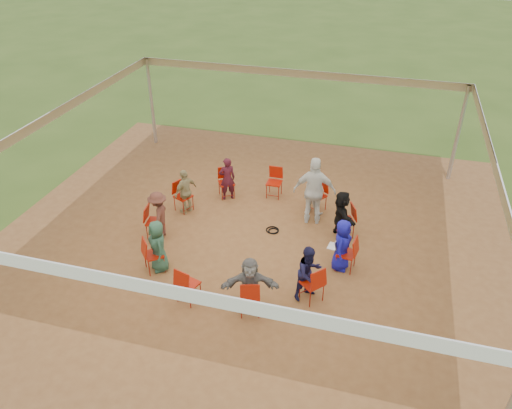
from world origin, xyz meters
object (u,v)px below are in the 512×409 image
(chair_5, at_px, (183,197))
(chair_7, at_px, (154,255))
(chair_1, at_px, (345,221))
(chair_10, at_px, (312,283))
(person_seated_1, at_px, (341,214))
(person_seated_5, at_px, (159,215))
(chair_6, at_px, (155,222))
(person_seated_2, at_px, (315,191))
(standing_person, at_px, (315,191))
(chair_4, at_px, (226,183))
(chair_8, at_px, (188,284))
(cable_coil, at_px, (273,230))
(chair_3, at_px, (274,183))
(person_seated_6, at_px, (158,246))
(laptop, at_px, (335,245))
(chair_2, at_px, (317,196))
(person_seated_3, at_px, (227,179))
(person_seated_4, at_px, (186,191))
(chair_0, at_px, (346,254))
(person_seated_8, at_px, (309,273))
(chair_9, at_px, (250,296))
(person_seated_0, at_px, (342,245))
(person_seated_7, at_px, (250,285))

(chair_5, distance_m, chair_7, 2.66)
(chair_1, relative_size, chair_10, 1.00)
(chair_7, bearing_deg, person_seated_1, 82.02)
(chair_10, distance_m, person_seated_5, 4.38)
(chair_5, xyz_separation_m, chair_6, (-0.20, -1.37, 0.00))
(chair_5, distance_m, person_seated_2, 3.64)
(chair_7, bearing_deg, person_seated_5, 158.77)
(standing_person, bearing_deg, chair_1, 148.15)
(chair_4, xyz_separation_m, person_seated_1, (3.46, -1.11, 0.21))
(chair_5, xyz_separation_m, chair_8, (1.54, -3.39, 0.00))
(standing_person, distance_m, cable_coil, 1.51)
(chair_10, bearing_deg, chair_3, 65.45)
(chair_10, relative_size, person_seated_1, 0.69)
(person_seated_6, bearing_deg, laptop, 66.42)
(person_seated_2, bearing_deg, chair_2, -90.00)
(chair_1, distance_m, person_seated_3, 3.64)
(chair_5, bearing_deg, chair_2, 130.91)
(chair_6, relative_size, person_seated_3, 0.69)
(person_seated_4, bearing_deg, chair_5, -90.00)
(chair_0, height_order, chair_4, same)
(chair_8, xyz_separation_m, person_seated_2, (1.97, 4.33, 0.21))
(person_seated_6, distance_m, laptop, 4.11)
(person_seated_3, height_order, person_seated_8, same)
(chair_6, xyz_separation_m, chair_9, (3.13, -2.02, 0.00))
(chair_7, height_order, chair_8, same)
(person_seated_0, xyz_separation_m, standing_person, (-0.98, 1.77, 0.30))
(chair_3, xyz_separation_m, person_seated_8, (1.76, -4.00, 0.21))
(chair_9, relative_size, person_seated_6, 0.69)
(chair_3, xyz_separation_m, cable_coil, (0.41, -1.76, -0.43))
(person_seated_5, bearing_deg, person_seated_7, 49.09)
(chair_10, xyz_separation_m, laptop, (0.30, 1.30, 0.17))
(chair_1, xyz_separation_m, chair_5, (-4.48, 0.01, 0.00))
(chair_7, bearing_deg, person_seated_7, 34.95)
(chair_5, relative_size, chair_8, 1.00)
(chair_3, bearing_deg, laptop, 127.85)
(cable_coil, bearing_deg, person_seated_5, -159.32)
(chair_9, height_order, person_seated_7, person_seated_7)
(person_seated_0, relative_size, person_seated_1, 1.00)
(chair_8, distance_m, laptop, 3.51)
(chair_4, relative_size, chair_6, 1.00)
(chair_9, xyz_separation_m, person_seated_4, (-2.82, 3.34, 0.21))
(person_seated_5, relative_size, laptop, 3.99)
(chair_3, bearing_deg, person_seated_8, 113.89)
(person_seated_0, xyz_separation_m, person_seated_3, (-3.58, 2.31, 0.00))
(chair_2, relative_size, person_seated_3, 0.69)
(chair_8, distance_m, cable_coil, 3.29)
(chair_1, xyz_separation_m, chair_2, (-0.91, 1.05, 0.00))
(person_seated_4, height_order, person_seated_6, same)
(chair_5, xyz_separation_m, chair_9, (2.93, -3.39, 0.00))
(person_seated_6, relative_size, person_seated_8, 1.00)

